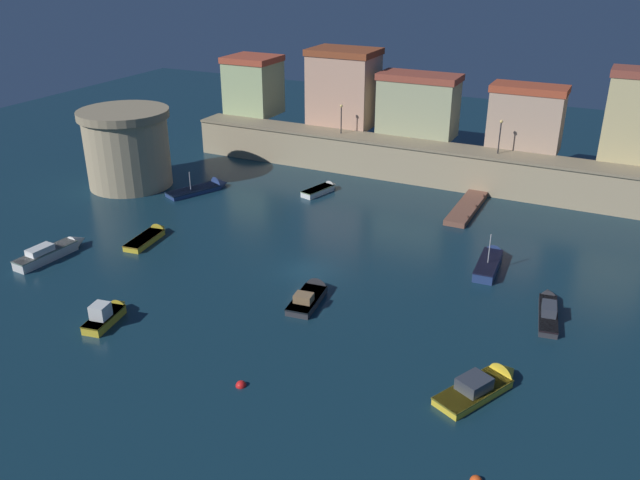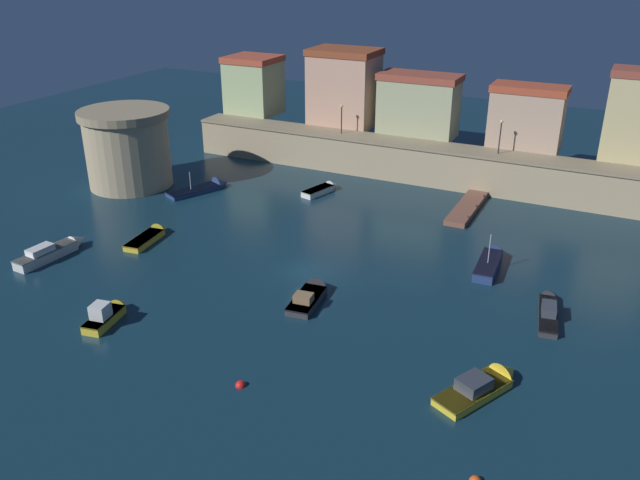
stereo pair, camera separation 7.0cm
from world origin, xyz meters
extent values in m
plane|color=#112D3D|center=(0.00, 0.00, 0.00)|extent=(136.01, 136.01, 0.00)
cube|color=tan|center=(0.00, 24.42, 1.91)|extent=(51.77, 3.50, 3.83)
cube|color=gray|center=(0.00, 24.42, 3.95)|extent=(51.77, 3.80, 0.24)
cube|color=#A7BB83|center=(-22.22, 28.87, 7.00)|extent=(5.79, 5.41, 6.34)
cube|color=#B44830|center=(-22.22, 28.87, 10.51)|extent=(6.02, 5.63, 0.70)
cube|color=tan|center=(-10.06, 28.84, 7.82)|extent=(7.33, 5.34, 7.98)
cube|color=brown|center=(-10.06, 28.84, 12.16)|extent=(7.63, 5.56, 0.70)
cube|color=#A6AB80|center=(-0.86, 28.19, 6.85)|extent=(8.39, 4.05, 6.04)
cube|color=#994332|center=(-0.86, 28.19, 10.22)|extent=(8.73, 4.21, 0.70)
cube|color=tan|center=(10.70, 27.97, 6.76)|extent=(7.16, 3.60, 5.86)
cube|color=#AD452A|center=(10.70, 27.97, 10.04)|extent=(7.45, 3.74, 0.70)
cylinder|color=tan|center=(-25.86, 9.70, 3.60)|extent=(8.51, 8.51, 7.19)
cylinder|color=gray|center=(-25.86, 9.70, 7.59)|extent=(9.19, 9.19, 0.80)
cube|color=brown|center=(7.77, 18.12, 0.25)|extent=(1.96, 9.10, 0.50)
cylinder|color=brown|center=(8.65, 21.15, 0.35)|extent=(0.20, 0.20, 0.70)
cylinder|color=brown|center=(8.65, 18.12, 0.35)|extent=(0.20, 0.20, 0.70)
cylinder|color=brown|center=(8.65, 15.08, 0.35)|extent=(0.20, 0.20, 0.70)
cylinder|color=black|center=(-8.33, 24.42, 5.52)|extent=(0.12, 0.12, 2.90)
sphere|color=#F9D172|center=(-8.33, 24.42, 7.12)|extent=(0.32, 0.32, 0.32)
cylinder|color=black|center=(8.94, 24.42, 5.62)|extent=(0.12, 0.12, 3.10)
sphere|color=#F9D172|center=(8.94, 24.42, 7.32)|extent=(0.32, 0.32, 0.32)
cube|color=#333338|center=(2.18, -4.46, 0.26)|extent=(2.15, 4.28, 0.51)
cone|color=#333338|center=(1.88, -1.90, 0.26)|extent=(1.72, 1.33, 1.59)
cube|color=black|center=(2.18, -4.46, 0.47)|extent=(2.19, 4.36, 0.08)
cube|color=olive|center=(2.25, -5.07, 0.81)|extent=(1.36, 1.12, 0.59)
cube|color=navy|center=(-18.50, 10.48, 0.24)|extent=(3.94, 5.69, 0.47)
cone|color=navy|center=(-17.13, 13.52, 0.24)|extent=(2.21, 2.01, 1.80)
cube|color=black|center=(-18.50, 10.48, 0.43)|extent=(4.02, 5.80, 0.08)
cylinder|color=#B2B2B7|center=(-18.62, 10.22, 1.40)|extent=(0.08, 0.08, 1.85)
cube|color=white|center=(-6.99, 15.87, 0.30)|extent=(2.22, 3.96, 0.61)
cone|color=white|center=(-6.37, 18.14, 0.30)|extent=(1.45, 1.33, 1.22)
cube|color=#667D54|center=(-6.99, 15.87, 0.57)|extent=(2.26, 4.04, 0.08)
cube|color=navy|center=(12.48, 6.41, 0.40)|extent=(1.76, 5.04, 0.81)
cone|color=navy|center=(12.31, 9.53, 0.40)|extent=(1.49, 1.47, 1.42)
cube|color=black|center=(12.48, 6.41, 0.77)|extent=(1.79, 5.14, 0.08)
cylinder|color=#B2B2B7|center=(12.50, 6.08, 2.00)|extent=(0.08, 0.08, 2.39)
cube|color=gold|center=(-8.80, -12.79, 0.31)|extent=(1.86, 3.51, 0.63)
cone|color=gold|center=(-9.16, -10.73, 0.31)|extent=(1.38, 1.14, 1.24)
cube|color=#5E5210|center=(-8.80, -12.79, 0.59)|extent=(1.90, 3.58, 0.08)
cube|color=silver|center=(-8.76, -13.04, 1.13)|extent=(1.25, 1.32, 0.99)
cube|color=#99B7C6|center=(-8.86, -12.47, 1.18)|extent=(0.96, 0.22, 0.60)
cube|color=#333338|center=(17.81, 0.96, 0.25)|extent=(1.95, 5.25, 0.50)
cone|color=#333338|center=(17.32, 4.14, 0.25)|extent=(1.32, 1.56, 1.12)
cube|color=black|center=(17.81, 0.96, 0.46)|extent=(1.99, 5.35, 0.08)
cube|color=#333842|center=(17.82, 0.91, 0.82)|extent=(1.18, 1.76, 0.63)
cube|color=#99B7C6|center=(17.69, 1.72, 0.85)|extent=(0.85, 0.19, 0.38)
cube|color=gold|center=(15.31, -9.55, 0.24)|extent=(3.76, 5.13, 0.49)
cone|color=gold|center=(16.65, -6.82, 0.24)|extent=(2.14, 1.97, 1.72)
cube|color=brown|center=(15.31, -9.55, 0.45)|extent=(3.83, 5.23, 0.08)
cube|color=#333842|center=(15.31, -9.53, 0.85)|extent=(2.04, 2.19, 0.71)
cube|color=gold|center=(-14.93, -1.37, 0.26)|extent=(1.98, 4.33, 0.52)
cone|color=gold|center=(-15.26, 1.23, 0.26)|extent=(1.53, 1.34, 1.39)
cube|color=#846019|center=(-14.93, -1.37, 0.48)|extent=(2.02, 4.42, 0.08)
cube|color=silver|center=(-19.89, -7.41, 0.41)|extent=(1.72, 5.38, 0.81)
cone|color=silver|center=(-19.65, -4.12, 0.41)|extent=(1.37, 1.49, 1.27)
cube|color=slate|center=(-19.89, -7.41, 0.77)|extent=(1.76, 5.48, 0.08)
cube|color=silver|center=(-19.92, -7.85, 1.07)|extent=(1.19, 2.15, 0.51)
cube|color=#99B7C6|center=(-19.84, -6.81, 1.09)|extent=(0.94, 0.13, 0.30)
sphere|color=red|center=(3.06, -14.50, 0.00)|extent=(0.62, 0.62, 0.62)
camera|label=1|loc=(20.73, -40.20, 23.30)|focal=36.72mm
camera|label=2|loc=(20.79, -40.17, 23.30)|focal=36.72mm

